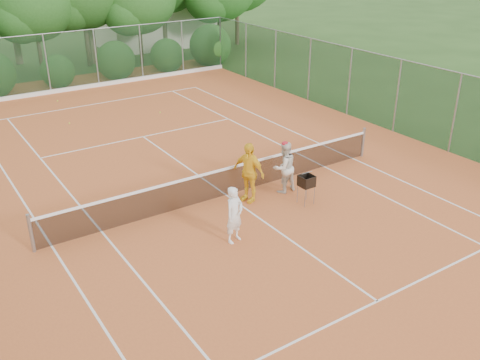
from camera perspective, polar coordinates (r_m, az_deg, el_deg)
name	(u,v)px	position (r m, az deg, el deg)	size (l,w,h in m)	color
ground	(227,196)	(16.93, -1.42, -1.72)	(120.00, 120.00, 0.00)	#284A1A
clay_court	(227,196)	(16.92, -1.42, -1.69)	(18.00, 36.00, 0.02)	#C3602D
club_building	(156,24)	(41.03, -8.97, 16.14)	(8.00, 5.00, 3.00)	beige
tennis_net	(227,181)	(16.70, -1.44, -0.08)	(11.97, 0.10, 1.10)	gray
player_white	(234,215)	(14.13, -0.60, -3.73)	(0.58, 0.38, 1.59)	white
player_center_grp	(284,167)	(16.90, 4.73, 1.39)	(0.83, 0.65, 1.71)	silver
player_yellow	(249,172)	(16.23, 0.92, 0.84)	(1.11, 0.46, 1.89)	yellow
ball_hopper	(307,181)	(16.24, 7.11, -0.16)	(0.41, 0.41, 0.93)	gray
stray_ball_a	(69,123)	(24.45, -17.73, 5.79)	(0.07, 0.07, 0.07)	#D2E635
stray_ball_b	(57,101)	(27.98, -18.90, 7.98)	(0.07, 0.07, 0.07)	#C1E234
stray_ball_c	(160,112)	(25.04, -8.52, 7.15)	(0.07, 0.07, 0.07)	#B3CF30
court_markings	(227,195)	(16.92, -1.42, -1.65)	(11.03, 23.83, 0.01)	white
fence_back	(72,61)	(29.60, -17.47, 12.00)	(18.07, 0.07, 3.00)	#19381E
fence_right	(455,114)	(21.31, 21.95, 6.57)	(0.07, 33.07, 3.00)	#19381E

